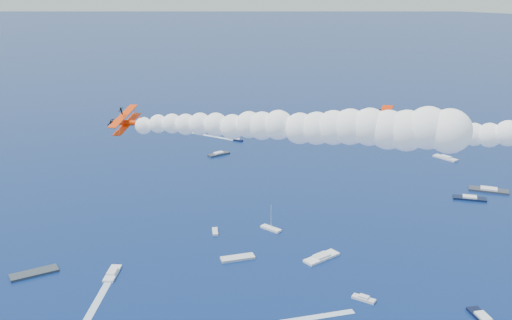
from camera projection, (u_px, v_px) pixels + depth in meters
The scene contains 5 objects.
biplane_lead at pixel (385, 127), 97.32m from camera, with size 7.86×8.81×5.31m, color red, non-canonical shape.
biplane_trail at pixel (128, 123), 97.98m from camera, with size 6.57×7.36×4.44m, color #F13605, non-canonical shape.
smoke_trail_trail at pixel (281, 127), 88.22m from camera, with size 52.03×14.60×9.99m, color white, non-canonical shape.
spectator_boats at pixel (363, 242), 184.11m from camera, with size 193.27×182.05×0.70m.
boat_wakes at pixel (192, 227), 195.43m from camera, with size 146.81×164.31×0.04m.
Camera 1 is at (44.92, -49.70, 82.80)m, focal length 42.18 mm.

